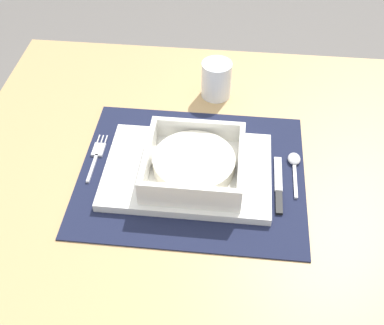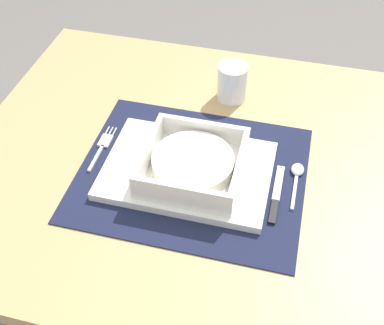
# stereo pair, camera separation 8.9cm
# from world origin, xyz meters

# --- Properties ---
(dining_table) EXTENTS (0.88, 0.77, 0.76)m
(dining_table) POSITION_xyz_m (0.00, 0.00, 0.64)
(dining_table) COLOR tan
(dining_table) RESTS_ON ground
(placemat) EXTENTS (0.42, 0.35, 0.00)m
(placemat) POSITION_xyz_m (0.01, -0.04, 0.76)
(placemat) COLOR #191E38
(placemat) RESTS_ON dining_table
(serving_plate) EXTENTS (0.31, 0.21, 0.02)m
(serving_plate) POSITION_xyz_m (0.01, -0.04, 0.77)
(serving_plate) COLOR white
(serving_plate) RESTS_ON placemat
(porridge_bowl) EXTENTS (0.18, 0.18, 0.05)m
(porridge_bowl) POSITION_xyz_m (0.02, -0.05, 0.80)
(porridge_bowl) COLOR white
(porridge_bowl) RESTS_ON serving_plate
(fork) EXTENTS (0.02, 0.13, 0.00)m
(fork) POSITION_xyz_m (-0.17, -0.01, 0.76)
(fork) COLOR silver
(fork) RESTS_ON placemat
(spoon) EXTENTS (0.02, 0.11, 0.01)m
(spoon) POSITION_xyz_m (0.21, -0.00, 0.77)
(spoon) COLOR silver
(spoon) RESTS_ON placemat
(butter_knife) EXTENTS (0.01, 0.14, 0.01)m
(butter_knife) POSITION_xyz_m (0.17, -0.06, 0.76)
(butter_knife) COLOR black
(butter_knife) RESTS_ON placemat
(drinking_glass) EXTENTS (0.06, 0.06, 0.08)m
(drinking_glass) POSITION_xyz_m (0.04, 0.21, 0.79)
(drinking_glass) COLOR white
(drinking_glass) RESTS_ON dining_table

